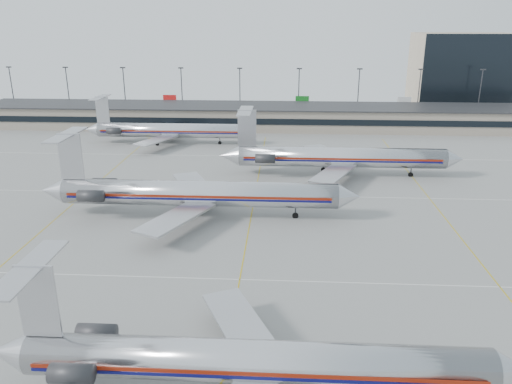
{
  "coord_description": "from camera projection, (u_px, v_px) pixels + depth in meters",
  "views": [
    {
      "loc": [
        4.98,
        -42.01,
        29.05
      ],
      "look_at": [
        0.83,
        28.69,
        4.5
      ],
      "focal_mm": 35.0,
      "sensor_mm": 36.0,
      "label": 1
    }
  ],
  "objects": [
    {
      "name": "jet_foreground",
      "position": [
        245.0,
        360.0,
        39.79
      ],
      "size": [
        43.4,
        25.56,
        11.36
      ],
      "color": "silver",
      "rests_on": "ground"
    },
    {
      "name": "jet_second_row",
      "position": [
        193.0,
        193.0,
        76.76
      ],
      "size": [
        49.57,
        29.19,
        12.98
      ],
      "color": "silver",
      "rests_on": "ground"
    },
    {
      "name": "terminal",
      "position": [
        267.0,
        116.0,
        140.79
      ],
      "size": [
        162.0,
        17.0,
        6.25
      ],
      "color": "gray",
      "rests_on": "ground"
    },
    {
      "name": "ground",
      "position": [
        231.0,
        329.0,
        49.41
      ],
      "size": [
        260.0,
        260.0,
        0.0
      ],
      "primitive_type": "plane",
      "color": "gray",
      "rests_on": "ground"
    },
    {
      "name": "distant_building",
      "position": [
        461.0,
        73.0,
        162.63
      ],
      "size": [
        30.0,
        20.0,
        25.0
      ],
      "primitive_type": "cube",
      "color": "tan",
      "rests_on": "ground"
    },
    {
      "name": "apron_markings",
      "position": [
        240.0,
        279.0,
        58.84
      ],
      "size": [
        160.0,
        0.15,
        0.02
      ],
      "primitive_type": "cube",
      "color": "silver",
      "rests_on": "ground"
    },
    {
      "name": "jet_back_row",
      "position": [
        166.0,
        130.0,
        122.33
      ],
      "size": [
        42.08,
        25.89,
        11.51
      ],
      "color": "silver",
      "rests_on": "ground"
    },
    {
      "name": "jet_third_row",
      "position": [
        336.0,
        157.0,
        97.01
      ],
      "size": [
        47.03,
        28.93,
        12.86
      ],
      "color": "silver",
      "rests_on": "ground"
    },
    {
      "name": "light_mast_row",
      "position": [
        269.0,
        90.0,
        152.24
      ],
      "size": [
        163.6,
        0.4,
        15.28
      ],
      "color": "#38383D",
      "rests_on": "ground"
    },
    {
      "name": "belt_loader",
      "position": [
        279.0,
        369.0,
        42.9
      ],
      "size": [
        4.46,
        2.51,
        2.28
      ],
      "rotation": [
        0.0,
        0.0,
        0.35
      ],
      "color": "#9D9D9D",
      "rests_on": "ground"
    }
  ]
}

